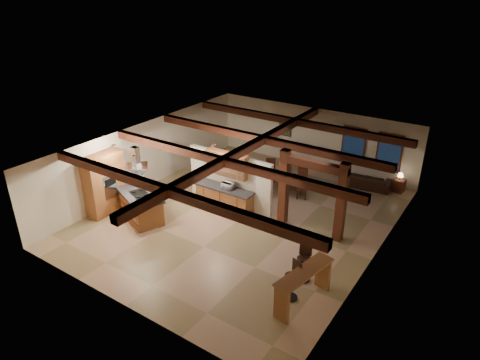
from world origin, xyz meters
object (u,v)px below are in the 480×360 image
object	(u,v)px
sofa	(365,180)
dining_table	(285,183)
kitchen_island	(141,206)
bar_counter	(304,282)

from	to	relation	value
sofa	dining_table	bearing A→B (deg)	30.55
sofa	kitchen_island	bearing A→B (deg)	43.12
bar_counter	dining_table	bearing A→B (deg)	122.27
dining_table	bar_counter	distance (m)	7.25
bar_counter	sofa	bearing A→B (deg)	97.40
kitchen_island	bar_counter	bearing A→B (deg)	-6.77
kitchen_island	sofa	distance (m)	9.63
bar_counter	kitchen_island	bearing A→B (deg)	173.23
sofa	bar_counter	size ratio (longest dim) A/B	1.00
dining_table	sofa	bearing A→B (deg)	23.63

